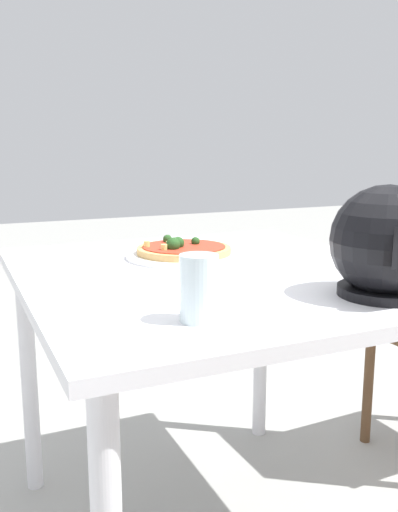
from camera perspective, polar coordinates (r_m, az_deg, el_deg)
name	(u,v)px	position (r m, az deg, el deg)	size (l,w,h in m)	color
dining_table	(215,305)	(1.44, 1.69, -4.99)	(0.96, 1.06, 0.78)	white
pizza_plate	(184,255)	(1.58, -1.54, 0.08)	(0.33, 0.33, 0.01)	white
pizza	(183,249)	(1.58, -1.64, 0.73)	(0.27, 0.27, 0.05)	tan
motorcycle_helmet	(387,244)	(1.22, 18.57, 1.18)	(0.23, 0.23, 0.23)	black
drinking_glass	(199,288)	(1.00, -0.03, -3.30)	(0.07, 0.07, 0.12)	silver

